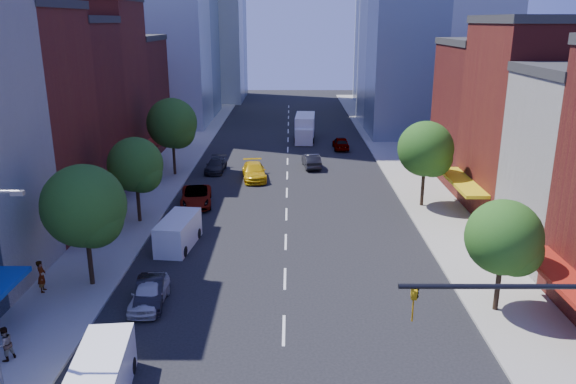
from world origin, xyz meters
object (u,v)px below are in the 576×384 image
parked_car_second (150,292)px  box_truck (305,129)px  parked_car_third (196,196)px  parked_car_rear (216,165)px  taxi (254,172)px  traffic_car_oncoming (311,161)px  traffic_car_far (341,143)px  parked_car_front (149,293)px  pedestrian_near (42,276)px  pedestrian_far (5,344)px  cargo_van_near (101,378)px  cargo_van_far (178,233)px

parked_car_second → box_truck: 46.00m
parked_car_third → parked_car_rear: size_ratio=1.19×
taxi → traffic_car_oncoming: (5.87, 4.75, -0.04)m
taxi → traffic_car_far: size_ratio=1.21×
parked_car_front → pedestrian_near: size_ratio=2.21×
parked_car_front → box_truck: (9.73, 45.16, 0.82)m
parked_car_third → box_truck: box_truck is taller
parked_car_front → pedestrian_far: size_ratio=2.53×
pedestrian_near → cargo_van_near: bearing=-155.5°
parked_car_second → traffic_car_far: 41.89m
cargo_van_far → traffic_car_far: size_ratio=1.15×
parked_car_front → parked_car_third: 17.79m
parked_car_rear → pedestrian_near: bearing=-100.7°
pedestrian_near → traffic_car_oncoming: bearing=-39.3°
pedestrian_near → pedestrian_far: pedestrian_near is taller
cargo_van_near → cargo_van_far: cargo_van_near is taller
parked_car_front → traffic_car_oncoming: traffic_car_oncoming is taller
parked_car_rear → pedestrian_near: pedestrian_near is taller
parked_car_third → box_truck: size_ratio=0.66×
parked_car_rear → parked_car_front: bearing=-87.5°
parked_car_rear → pedestrian_far: pedestrian_far is taller
traffic_car_oncoming → parked_car_rear: bearing=3.9°
parked_car_third → parked_car_rear: bearing=81.2°
traffic_car_oncoming → box_truck: (-0.35, 14.45, 0.79)m
traffic_car_far → pedestrian_near: (-20.53, -38.33, 0.34)m
cargo_van_far → parked_car_second: bearing=-83.1°
cargo_van_far → parked_car_rear: bearing=96.7°
parked_car_second → pedestrian_near: 6.62m
parked_car_second → box_truck: bearing=70.0°
traffic_car_oncoming → pedestrian_far: size_ratio=2.74×
taxi → parked_car_rear: bearing=137.4°
traffic_car_far → cargo_van_far: bearing=64.9°
parked_car_front → parked_car_third: size_ratio=0.77×
cargo_van_near → pedestrian_far: cargo_van_near is taller
pedestrian_far → parked_car_rear: bearing=-155.8°
cargo_van_near → box_truck: bearing=73.7°
parked_car_third → parked_car_second: bearing=-96.6°
cargo_van_near → traffic_car_oncoming: 40.19m
cargo_van_far → pedestrian_near: cargo_van_far is taller
parked_car_front → parked_car_third: bearing=91.0°
parked_car_front → traffic_car_oncoming: (10.08, 30.71, 0.03)m
parked_car_front → pedestrian_near: bearing=168.5°
cargo_van_near → box_truck: (9.72, 53.35, 0.50)m
parked_car_third → cargo_van_near: size_ratio=1.06×
parked_car_front → parked_car_rear: size_ratio=0.92×
traffic_car_far → pedestrian_far: 49.16m
cargo_van_near → traffic_car_oncoming: cargo_van_near is taller
parked_car_second → box_truck: size_ratio=0.50×
parked_car_third → traffic_car_far: 26.14m
parked_car_second → parked_car_third: (-0.26, 17.57, 0.08)m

